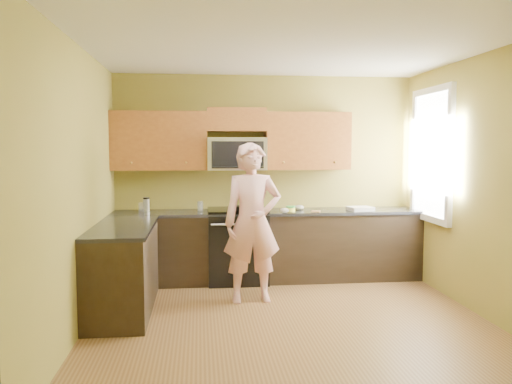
{
  "coord_description": "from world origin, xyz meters",
  "views": [
    {
      "loc": [
        -0.88,
        -4.91,
        1.75
      ],
      "look_at": [
        -0.2,
        1.3,
        1.2
      ],
      "focal_mm": 36.15,
      "sensor_mm": 36.0,
      "label": 1
    }
  ],
  "objects": [
    {
      "name": "glass_b",
      "position": [
        -0.88,
        1.77,
        0.98
      ],
      "size": [
        0.09,
        0.09,
        0.12
      ],
      "primitive_type": "cylinder",
      "rotation": [
        0.0,
        0.0,
        0.37
      ],
      "color": "silver",
      "rests_on": "countertop_back"
    },
    {
      "name": "floor",
      "position": [
        0.0,
        0.0,
        0.0
      ],
      "size": [
        4.0,
        4.0,
        0.0
      ],
      "primitive_type": "plane",
      "color": "brown",
      "rests_on": "ground"
    },
    {
      "name": "upper_cab_over_mw",
      "position": [
        -0.4,
        1.83,
        2.1
      ],
      "size": [
        0.76,
        0.33,
        0.3
      ],
      "primitive_type": "cube",
      "color": "brown",
      "rests_on": "wall_back"
    },
    {
      "name": "travel_mug",
      "position": [
        -1.57,
        1.83,
        0.92
      ],
      "size": [
        0.11,
        0.11,
        0.18
      ],
      "primitive_type": null,
      "rotation": [
        0.0,
        0.0,
        -0.37
      ],
      "color": "silver",
      "rests_on": "countertop_back"
    },
    {
      "name": "frying_pan",
      "position": [
        -0.31,
        1.53,
        0.95
      ],
      "size": [
        0.38,
        0.51,
        0.06
      ],
      "primitive_type": null,
      "rotation": [
        0.0,
        0.0,
        0.27
      ],
      "color": "black",
      "rests_on": "stove"
    },
    {
      "name": "toast_slice",
      "position": [
        0.59,
        1.47,
        0.93
      ],
      "size": [
        0.14,
        0.14,
        0.01
      ],
      "primitive_type": "cube",
      "rotation": [
        0.0,
        0.0,
        -0.36
      ],
      "color": "#B27F47",
      "rests_on": "countertop_back"
    },
    {
      "name": "microwave",
      "position": [
        -0.4,
        1.8,
        1.45
      ],
      "size": [
        0.76,
        0.4,
        0.42
      ],
      "primitive_type": null,
      "color": "silver",
      "rests_on": "wall_back"
    },
    {
      "name": "woman",
      "position": [
        -0.3,
        0.79,
        0.9
      ],
      "size": [
        0.68,
        0.47,
        1.8
      ],
      "primitive_type": "imported",
      "rotation": [
        0.0,
        0.0,
        0.07
      ],
      "color": "#F77B7C",
      "rests_on": "floor"
    },
    {
      "name": "upper_cab_right",
      "position": [
        0.54,
        1.83,
        1.45
      ],
      "size": [
        1.12,
        0.33,
        0.75
      ],
      "primitive_type": null,
      "color": "brown",
      "rests_on": "wall_back"
    },
    {
      "name": "window",
      "position": [
        1.98,
        1.2,
        1.65
      ],
      "size": [
        0.06,
        1.06,
        1.66
      ],
      "primitive_type": null,
      "color": "white",
      "rests_on": "wall_right"
    },
    {
      "name": "dish_towel",
      "position": [
        1.2,
        1.57,
        0.95
      ],
      "size": [
        0.34,
        0.29,
        0.05
      ],
      "primitive_type": "cube",
      "rotation": [
        0.0,
        0.0,
        0.19
      ],
      "color": "white",
      "rests_on": "countertop_back"
    },
    {
      "name": "napkin_a",
      "position": [
        0.18,
        1.46,
        0.95
      ],
      "size": [
        0.14,
        0.15,
        0.06
      ],
      "primitive_type": "ellipsoid",
      "rotation": [
        0.0,
        0.0,
        0.33
      ],
      "color": "silver",
      "rests_on": "countertop_back"
    },
    {
      "name": "cabinet_back_run",
      "position": [
        0.0,
        1.7,
        0.44
      ],
      "size": [
        4.0,
        0.6,
        0.88
      ],
      "primitive_type": "cube",
      "color": "black",
      "rests_on": "floor"
    },
    {
      "name": "countertop_back",
      "position": [
        0.0,
        1.69,
        0.9
      ],
      "size": [
        4.0,
        0.62,
        0.04
      ],
      "primitive_type": "cube",
      "color": "black",
      "rests_on": "cabinet_back_run"
    },
    {
      "name": "wall_right",
      "position": [
        2.0,
        0.0,
        1.35
      ],
      "size": [
        0.0,
        4.0,
        4.0
      ],
      "primitive_type": "plane",
      "rotation": [
        1.57,
        0.0,
        -1.57
      ],
      "color": "olive",
      "rests_on": "ground"
    },
    {
      "name": "wall_back",
      "position": [
        0.0,
        2.0,
        1.35
      ],
      "size": [
        4.0,
        0.0,
        4.0
      ],
      "primitive_type": "plane",
      "rotation": [
        1.57,
        0.0,
        0.0
      ],
      "color": "olive",
      "rests_on": "ground"
    },
    {
      "name": "ceiling",
      "position": [
        0.0,
        0.0,
        2.7
      ],
      "size": [
        4.0,
        4.0,
        0.0
      ],
      "primitive_type": "plane",
      "rotation": [
        3.14,
        0.0,
        0.0
      ],
      "color": "white",
      "rests_on": "ground"
    },
    {
      "name": "wall_front",
      "position": [
        0.0,
        -2.0,
        1.35
      ],
      "size": [
        4.0,
        0.0,
        4.0
      ],
      "primitive_type": "plane",
      "rotation": [
        -1.57,
        0.0,
        0.0
      ],
      "color": "olive",
      "rests_on": "ground"
    },
    {
      "name": "upper_cab_left",
      "position": [
        -1.39,
        1.83,
        1.45
      ],
      "size": [
        1.22,
        0.33,
        0.75
      ],
      "primitive_type": null,
      "color": "brown",
      "rests_on": "wall_back"
    },
    {
      "name": "countertop_left",
      "position": [
        -1.69,
        0.6,
        0.9
      ],
      "size": [
        0.62,
        1.6,
        0.04
      ],
      "primitive_type": "cube",
      "color": "black",
      "rests_on": "cabinet_left_run"
    },
    {
      "name": "glass_a",
      "position": [
        -1.63,
        1.74,
        0.98
      ],
      "size": [
        0.07,
        0.07,
        0.12
      ],
      "primitive_type": "cylinder",
      "rotation": [
        0.0,
        0.0,
        -0.02
      ],
      "color": "silver",
      "rests_on": "countertop_back"
    },
    {
      "name": "napkin_b",
      "position": [
        0.42,
        1.72,
        0.95
      ],
      "size": [
        0.12,
        0.14,
        0.07
      ],
      "primitive_type": "ellipsoid",
      "rotation": [
        0.0,
        0.0,
        0.03
      ],
      "color": "silver",
      "rests_on": "countertop_back"
    },
    {
      "name": "butter_tub",
      "position": [
        0.28,
        1.59,
        0.92
      ],
      "size": [
        0.14,
        0.14,
        0.09
      ],
      "primitive_type": null,
      "rotation": [
        0.0,
        0.0,
        0.16
      ],
      "color": "#FFF843",
      "rests_on": "countertop_back"
    },
    {
      "name": "wall_left",
      "position": [
        -2.0,
        0.0,
        1.35
      ],
      "size": [
        0.0,
        4.0,
        4.0
      ],
      "primitive_type": "plane",
      "rotation": [
        1.57,
        0.0,
        1.57
      ],
      "color": "olive",
      "rests_on": "ground"
    },
    {
      "name": "glass_c",
      "position": [
        -0.87,
        1.78,
        0.98
      ],
      "size": [
        0.08,
        0.08,
        0.12
      ],
      "primitive_type": "cylinder",
      "rotation": [
        0.0,
        0.0,
        0.21
      ],
      "color": "silver",
      "rests_on": "countertop_back"
    },
    {
      "name": "stove",
      "position": [
        -0.4,
        1.68,
        0.47
      ],
      "size": [
        0.76,
        0.65,
        0.95
      ],
      "primitive_type": null,
      "color": "black",
      "rests_on": "floor"
    },
    {
      "name": "cabinet_left_run",
      "position": [
        -1.7,
        0.6,
        0.44
      ],
      "size": [
        0.6,
        1.6,
        0.88
      ],
      "primitive_type": "cube",
      "color": "black",
      "rests_on": "floor"
    }
  ]
}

